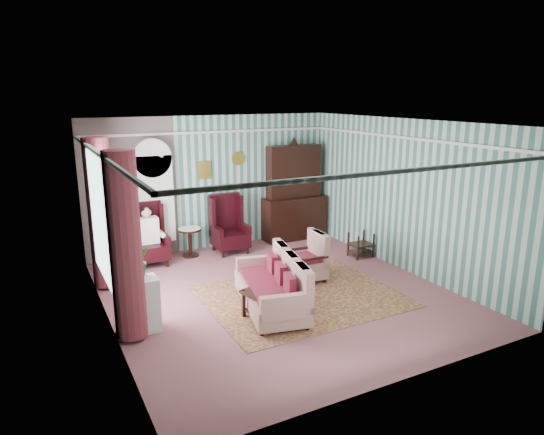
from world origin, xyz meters
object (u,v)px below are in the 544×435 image
seated_woman (148,237)px  round_side_table (190,242)px  dresser_hutch (294,189)px  nest_table (361,244)px  bookcase (154,205)px  wingback_left (148,235)px  wingback_right (230,224)px  plant_stand (139,306)px  floral_armchair (305,252)px  coffee_table (270,301)px  sofa (271,283)px

seated_woman → round_side_table: size_ratio=1.97×
dresser_hutch → nest_table: size_ratio=4.37×
bookcase → round_side_table: (0.65, -0.24, -0.82)m
wingback_left → nest_table: size_ratio=2.31×
wingback_left → wingback_right: same height
bookcase → plant_stand: bookcase is taller
floral_armchair → coffee_table: (-1.22, -0.99, -0.32)m
seated_woman → plant_stand: size_ratio=1.47×
wingback_right → plant_stand: (-2.55, -2.75, -0.22)m
floral_armchair → seated_woman: bearing=50.7°
wingback_right → floral_armchair: size_ratio=1.16×
dresser_hutch → floral_armchair: 2.74m
floral_armchair → coffee_table: bearing=132.0°
round_side_table → floral_armchair: size_ratio=0.56×
wingback_left → wingback_right: bearing=0.0°
seated_woman → sofa: seated_woman is taller
dresser_hutch → wingback_left: (-3.50, -0.27, -0.55)m
seated_woman → nest_table: 4.37m
nest_table → sofa: bearing=-153.4°
floral_armchair → coffee_table: floral_armchair is taller
wingback_right → coffee_table: wingback_right is taller
wingback_right → coffee_table: (-0.63, -3.12, -0.40)m
nest_table → sofa: 3.21m
seated_woman → plant_stand: 2.87m
dresser_hutch → coffee_table: (-2.38, -3.39, -0.96)m
bookcase → nest_table: size_ratio=4.15×
dresser_hutch → floral_armchair: dresser_hutch is taller
bookcase → round_side_table: size_ratio=3.73×
bookcase → seated_woman: size_ratio=1.90×
round_side_table → seated_woman: bearing=-170.5°
bookcase → wingback_left: size_ratio=1.79×
seated_woman → plant_stand: (-0.80, -2.75, -0.19)m
nest_table → sofa: (-2.87, -1.43, 0.18)m
plant_stand → floral_armchair: bearing=11.1°
bookcase → plant_stand: 3.39m
bookcase → wingback_left: bookcase is taller
seated_woman → wingback_left: bearing=0.0°
bookcase → seated_woman: bearing=-122.7°
wingback_left → floral_armchair: size_ratio=1.16×
dresser_hutch → nest_table: 2.11m
seated_woman → floral_armchair: size_ratio=1.10×
seated_woman → plant_stand: seated_woman is taller
wingback_left → floral_armchair: bearing=-42.3°
bookcase → dresser_hutch: 3.25m
wingback_right → plant_stand: 3.76m
dresser_hutch → sofa: (-2.30, -3.25, -0.73)m
dresser_hutch → seated_woman: 3.56m
plant_stand → coffee_table: bearing=-11.0°
floral_armchair → nest_table: bearing=-68.3°
bookcase → plant_stand: (-1.05, -3.14, -0.72)m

